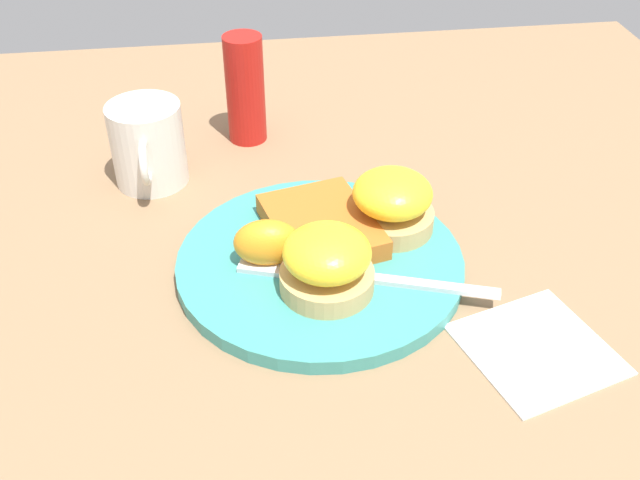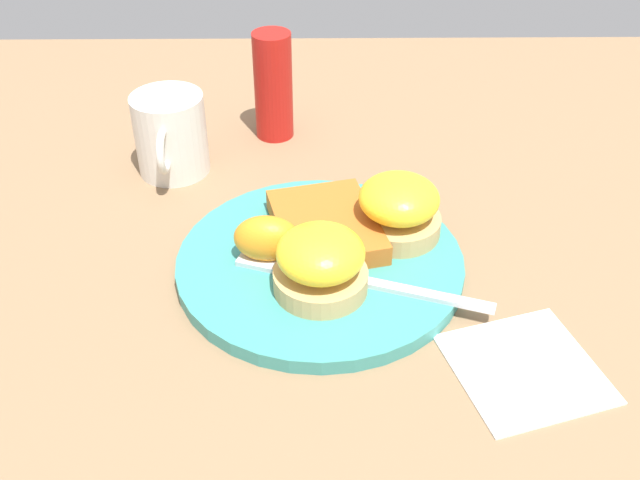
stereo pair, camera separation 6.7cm
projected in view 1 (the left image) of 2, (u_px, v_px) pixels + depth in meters
The scene contains 10 objects.
ground_plane at pixel (320, 269), 0.69m from camera, with size 1.10×1.10×0.00m, color #846647.
plate at pixel (320, 264), 0.68m from camera, with size 0.26×0.26×0.01m, color teal.
sandwich_benedict_left at pixel (331, 262), 0.63m from camera, with size 0.08×0.08×0.06m.
sandwich_benedict_right at pixel (392, 203), 0.70m from camera, with size 0.08×0.08×0.06m.
hashbrown_patty at pixel (321, 226), 0.70m from camera, with size 0.12×0.09×0.02m, color #B05D20.
orange_wedge at pixel (267, 242), 0.66m from camera, with size 0.06×0.04×0.04m, color orange.
fork at pixel (349, 276), 0.66m from camera, with size 0.09×0.22×0.00m.
cup at pixel (148, 145), 0.78m from camera, with size 0.11×0.08×0.09m.
napkin at pixel (537, 348), 0.61m from camera, with size 0.11×0.11×0.00m, color white.
condiment_bottle at pixel (245, 89), 0.85m from camera, with size 0.04×0.04×0.13m, color #B21914.
Camera 1 is at (0.53, -0.07, 0.44)m, focal length 42.00 mm.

